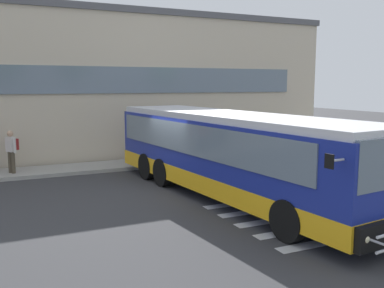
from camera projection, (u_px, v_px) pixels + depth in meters
ground_plane at (179, 189)px, 14.72m from camera, size 80.00×90.00×0.02m
bay_paint_stripes at (305, 215)px, 11.78m from camera, size 4.40×3.96×0.01m
terminal_building at (89, 85)px, 24.40m from camera, size 23.68×13.80×7.14m
boarding_curb at (137, 164)px, 19.03m from camera, size 25.88×2.00×0.15m
bus_main_foreground at (231, 156)px, 13.48m from camera, size 3.83×12.00×2.70m
passenger_by_doorway at (12, 149)px, 16.59m from camera, size 0.49×0.52×1.68m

